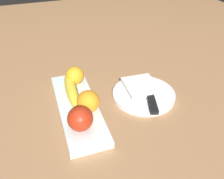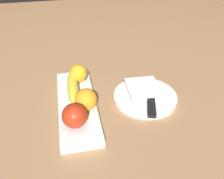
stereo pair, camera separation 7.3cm
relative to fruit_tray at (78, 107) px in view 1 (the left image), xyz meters
name	(u,v)px [view 1 (the left image)]	position (x,y,z in m)	size (l,w,h in m)	color
ground_plane	(80,106)	(0.02, -0.01, -0.01)	(2.40, 2.40, 0.00)	#996E48
fruit_tray	(78,107)	(0.00, 0.00, 0.00)	(0.35, 0.11, 0.02)	silver
apple	(80,119)	(-0.10, 0.01, 0.05)	(0.07, 0.07, 0.07)	#A62611
banana	(71,90)	(0.05, 0.01, 0.03)	(0.19, 0.04, 0.04)	gold
orange_near_apple	(75,76)	(0.11, -0.02, 0.04)	(0.06, 0.06, 0.06)	orange
orange_near_banana	(88,101)	(-0.04, -0.03, 0.04)	(0.07, 0.07, 0.07)	orange
dinner_plate	(144,94)	(0.00, -0.22, 0.00)	(0.21, 0.21, 0.01)	white
folded_napkin	(141,86)	(0.03, -0.22, 0.01)	(0.11, 0.10, 0.02)	white
knife	(151,101)	(-0.05, -0.22, 0.01)	(0.18, 0.07, 0.01)	silver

